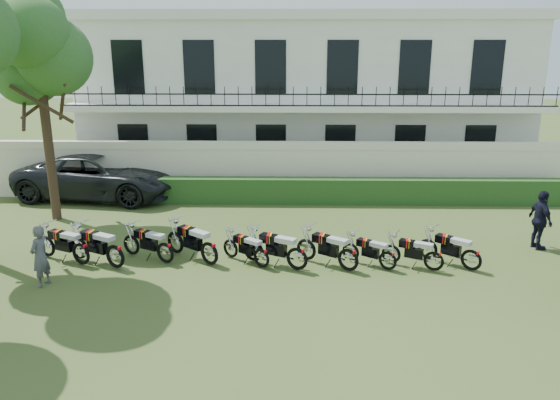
{
  "coord_description": "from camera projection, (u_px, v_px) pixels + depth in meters",
  "views": [
    {
      "loc": [
        -0.63,
        -13.43,
        6.05
      ],
      "look_at": [
        -0.96,
        2.74,
        1.4
      ],
      "focal_mm": 35.0,
      "sensor_mm": 36.0,
      "label": 1
    }
  ],
  "objects": [
    {
      "name": "motorcycle_0",
      "position": [
        81.0,
        249.0,
        15.32
      ],
      "size": [
        1.85,
        0.98,
        1.09
      ],
      "rotation": [
        0.0,
        0.0,
        1.13
      ],
      "color": "black",
      "rests_on": "ground"
    },
    {
      "name": "tree_west_near",
      "position": [
        38.0,
        49.0,
        17.91
      ],
      "size": [
        3.4,
        3.2,
        7.9
      ],
      "color": "#473323",
      "rests_on": "ground"
    },
    {
      "name": "motorcycle_9",
      "position": [
        472.0,
        255.0,
        14.93
      ],
      "size": [
        1.51,
        1.28,
        1.03
      ],
      "rotation": [
        0.0,
        0.0,
        0.88
      ],
      "color": "black",
      "rests_on": "ground"
    },
    {
      "name": "inspector",
      "position": [
        40.0,
        256.0,
        13.94
      ],
      "size": [
        0.52,
        0.67,
        1.62
      ],
      "primitive_type": "imported",
      "rotation": [
        0.0,
        0.0,
        -1.82
      ],
      "color": "#55555A",
      "rests_on": "ground"
    },
    {
      "name": "officer_5",
      "position": [
        540.0,
        220.0,
        16.46
      ],
      "size": [
        0.6,
        1.13,
        1.83
      ],
      "primitive_type": "imported",
      "rotation": [
        0.0,
        0.0,
        1.72
      ],
      "color": "black",
      "rests_on": "ground"
    },
    {
      "name": "hedge",
      "position": [
        332.0,
        191.0,
        21.33
      ],
      "size": [
        18.0,
        0.6,
        1.0
      ],
      "primitive_type": "cube",
      "color": "#174019",
      "rests_on": "ground"
    },
    {
      "name": "ground",
      "position": [
        314.0,
        279.0,
        14.56
      ],
      "size": [
        100.0,
        100.0,
        0.0
      ],
      "primitive_type": "plane",
      "color": "#384C1E",
      "rests_on": "ground"
    },
    {
      "name": "perimeter_wall",
      "position": [
        306.0,
        170.0,
        21.93
      ],
      "size": [
        30.0,
        0.35,
        2.3
      ],
      "color": "beige",
      "rests_on": "ground"
    },
    {
      "name": "motorcycle_8",
      "position": [
        434.0,
        256.0,
        14.92
      ],
      "size": [
        1.62,
        0.87,
        0.95
      ],
      "rotation": [
        0.0,
        0.0,
        1.12
      ],
      "color": "black",
      "rests_on": "ground"
    },
    {
      "name": "motorcycle_5",
      "position": [
        297.0,
        253.0,
        14.95
      ],
      "size": [
        1.87,
        1.02,
        1.11
      ],
      "rotation": [
        0.0,
        0.0,
        1.11
      ],
      "color": "black",
      "rests_on": "ground"
    },
    {
      "name": "motorcycle_1",
      "position": [
        115.0,
        251.0,
        15.08
      ],
      "size": [
        1.91,
        1.09,
        1.15
      ],
      "rotation": [
        0.0,
        0.0,
        1.08
      ],
      "color": "black",
      "rests_on": "ground"
    },
    {
      "name": "motorcycle_2",
      "position": [
        165.0,
        248.0,
        15.44
      ],
      "size": [
        1.72,
        1.0,
        1.04
      ],
      "rotation": [
        0.0,
        0.0,
        1.07
      ],
      "color": "black",
      "rests_on": "ground"
    },
    {
      "name": "motorcycle_3",
      "position": [
        209.0,
        248.0,
        15.3
      ],
      "size": [
        1.73,
        1.37,
        1.15
      ],
      "rotation": [
        0.0,
        0.0,
        0.91
      ],
      "color": "black",
      "rests_on": "ground"
    },
    {
      "name": "motorcycle_4",
      "position": [
        261.0,
        253.0,
        15.14
      ],
      "size": [
        1.43,
        1.13,
        0.95
      ],
      "rotation": [
        0.0,
        0.0,
        0.91
      ],
      "color": "black",
      "rests_on": "ground"
    },
    {
      "name": "motorcycle_7",
      "position": [
        388.0,
        256.0,
        14.99
      ],
      "size": [
        1.45,
        1.0,
        0.92
      ],
      "rotation": [
        0.0,
        0.0,
        0.99
      ],
      "color": "black",
      "rests_on": "ground"
    },
    {
      "name": "motorcycle_6",
      "position": [
        348.0,
        254.0,
        14.9
      ],
      "size": [
        1.71,
        1.2,
        1.09
      ],
      "rotation": [
        0.0,
        0.0,
        0.97
      ],
      "color": "black",
      "rests_on": "ground"
    },
    {
      "name": "suv",
      "position": [
        99.0,
        176.0,
        22.02
      ],
      "size": [
        6.83,
        3.8,
        1.81
      ],
      "primitive_type": "imported",
      "rotation": [
        0.0,
        0.0,
        1.44
      ],
      "color": "black",
      "rests_on": "ground"
    },
    {
      "name": "building",
      "position": [
        304.0,
        93.0,
        26.95
      ],
      "size": [
        20.4,
        9.6,
        7.4
      ],
      "color": "white",
      "rests_on": "ground"
    }
  ]
}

